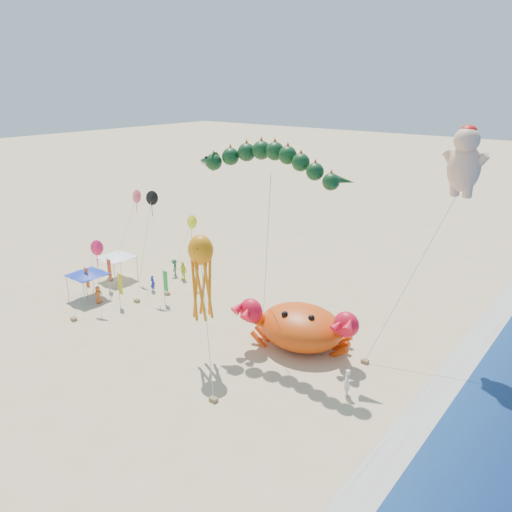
{
  "coord_description": "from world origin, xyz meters",
  "views": [
    {
      "loc": [
        19.7,
        -25.36,
        18.77
      ],
      "look_at": [
        -2.0,
        2.0,
        6.5
      ],
      "focal_mm": 35.0,
      "sensor_mm": 36.0,
      "label": 1
    }
  ],
  "objects_px": {
    "octopus_kite": "(201,271)",
    "canopy_blue": "(87,273)",
    "crab_inflatable": "(300,326)",
    "canopy_white": "(116,255)",
    "dragon_kite": "(269,167)",
    "cherub_kite": "(465,160)"
  },
  "relations": [
    {
      "from": "crab_inflatable",
      "to": "dragon_kite",
      "type": "distance_m",
      "value": 11.83
    },
    {
      "from": "dragon_kite",
      "to": "canopy_blue",
      "type": "height_order",
      "value": "dragon_kite"
    },
    {
      "from": "octopus_kite",
      "to": "canopy_white",
      "type": "bearing_deg",
      "value": 162.3
    },
    {
      "from": "crab_inflatable",
      "to": "dragon_kite",
      "type": "xyz_separation_m",
      "value": [
        -2.66,
        -0.44,
        11.52
      ]
    },
    {
      "from": "dragon_kite",
      "to": "canopy_blue",
      "type": "xyz_separation_m",
      "value": [
        -17.39,
        -4.1,
        -10.78
      ]
    },
    {
      "from": "octopus_kite",
      "to": "canopy_white",
      "type": "distance_m",
      "value": 18.7
    },
    {
      "from": "crab_inflatable",
      "to": "dragon_kite",
      "type": "bearing_deg",
      "value": -170.68
    },
    {
      "from": "dragon_kite",
      "to": "canopy_blue",
      "type": "distance_m",
      "value": 20.86
    },
    {
      "from": "octopus_kite",
      "to": "dragon_kite",
      "type": "bearing_deg",
      "value": 70.26
    },
    {
      "from": "octopus_kite",
      "to": "canopy_blue",
      "type": "relative_size",
      "value": 2.89
    },
    {
      "from": "cherub_kite",
      "to": "canopy_white",
      "type": "bearing_deg",
      "value": -166.38
    },
    {
      "from": "cherub_kite",
      "to": "canopy_blue",
      "type": "height_order",
      "value": "cherub_kite"
    },
    {
      "from": "dragon_kite",
      "to": "cherub_kite",
      "type": "distance_m",
      "value": 13.16
    },
    {
      "from": "crab_inflatable",
      "to": "canopy_white",
      "type": "xyz_separation_m",
      "value": [
        -21.85,
        0.01,
        0.74
      ]
    },
    {
      "from": "crab_inflatable",
      "to": "canopy_white",
      "type": "relative_size",
      "value": 2.7
    },
    {
      "from": "cherub_kite",
      "to": "octopus_kite",
      "type": "relative_size",
      "value": 1.75
    },
    {
      "from": "cherub_kite",
      "to": "canopy_white",
      "type": "xyz_separation_m",
      "value": [
        -29.87,
        -7.24,
        -11.33
      ]
    },
    {
      "from": "crab_inflatable",
      "to": "octopus_kite",
      "type": "distance_m",
      "value": 8.65
    },
    {
      "from": "crab_inflatable",
      "to": "cherub_kite",
      "type": "bearing_deg",
      "value": 42.12
    },
    {
      "from": "canopy_blue",
      "to": "cherub_kite",
      "type": "bearing_deg",
      "value": 22.77
    },
    {
      "from": "cherub_kite",
      "to": "canopy_white",
      "type": "relative_size",
      "value": 4.94
    },
    {
      "from": "canopy_blue",
      "to": "dragon_kite",
      "type": "bearing_deg",
      "value": 13.26
    }
  ]
}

